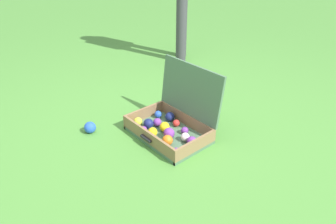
# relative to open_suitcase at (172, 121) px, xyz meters

# --- Properties ---
(ground_plane) EXTENTS (16.00, 16.00, 0.00)m
(ground_plane) POSITION_rel_open_suitcase_xyz_m (0.02, -0.05, -0.11)
(ground_plane) COLOR #4C8C38
(open_suitcase) EXTENTS (0.60, 0.47, 0.51)m
(open_suitcase) POSITION_rel_open_suitcase_xyz_m (0.00, 0.00, 0.00)
(open_suitcase) COLOR #4C7051
(open_suitcase) RESTS_ON ground
(stray_ball_on_grass) EXTENTS (0.09, 0.09, 0.09)m
(stray_ball_on_grass) POSITION_rel_open_suitcase_xyz_m (-0.42, -0.47, -0.06)
(stray_ball_on_grass) COLOR blue
(stray_ball_on_grass) RESTS_ON ground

